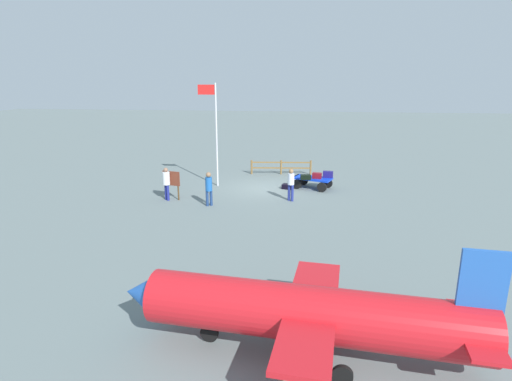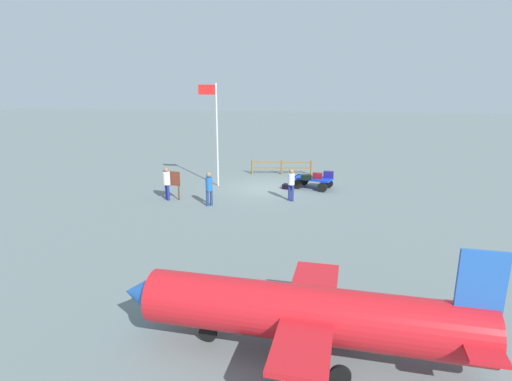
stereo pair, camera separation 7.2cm
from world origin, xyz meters
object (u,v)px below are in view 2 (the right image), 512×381
at_px(worker_trailing, 209,186).
at_px(worker_supervisor, 167,181).
at_px(airplane_near, 297,312).
at_px(signboard, 172,181).
at_px(luggage_cart, 313,180).
at_px(worker_lead, 291,182).
at_px(flagpole, 215,126).
at_px(suitcase_olive, 288,187).
at_px(suitcase_navy, 328,174).
at_px(suitcase_maroon, 306,177).
at_px(suitcase_dark, 317,176).

height_order(worker_trailing, worker_supervisor, worker_supervisor).
distance_m(airplane_near, signboard, 13.69).
relative_size(luggage_cart, worker_lead, 1.40).
bearing_deg(flagpole, worker_supervisor, 61.00).
distance_m(suitcase_olive, worker_supervisor, 6.85).
relative_size(suitcase_navy, signboard, 0.39).
relative_size(suitcase_navy, suitcase_maroon, 0.97).
height_order(worker_supervisor, flagpole, flagpole).
bearing_deg(suitcase_dark, worker_trailing, 36.16).
xyz_separation_m(luggage_cart, suitcase_maroon, (0.37, 0.53, 0.30)).
bearing_deg(airplane_near, worker_supervisor, -58.41).
height_order(worker_supervisor, signboard, worker_supervisor).
xyz_separation_m(suitcase_navy, worker_trailing, (5.92, 4.16, 0.16)).
distance_m(worker_trailing, airplane_near, 11.92).
bearing_deg(luggage_cart, worker_supervisor, 24.54).
bearing_deg(worker_lead, suitcase_dark, -118.50).
xyz_separation_m(suitcase_navy, flagpole, (6.50, 0.18, 2.65)).
height_order(suitcase_maroon, worker_lead, worker_lead).
height_order(luggage_cart, worker_trailing, worker_trailing).
distance_m(suitcase_maroon, suitcase_olive, 1.23).
bearing_deg(luggage_cart, worker_trailing, 39.09).
distance_m(luggage_cart, worker_lead, 2.95).
xyz_separation_m(airplane_near, signboard, (6.95, -11.80, -0.09)).
distance_m(suitcase_maroon, flagpole, 5.92).
relative_size(suitcase_olive, flagpole, 0.11).
height_order(worker_trailing, signboard, worker_trailing).
distance_m(luggage_cart, suitcase_navy, 0.96).
bearing_deg(airplane_near, suitcase_dark, -92.15).
xyz_separation_m(suitcase_olive, signboard, (5.84, 2.92, 0.85)).
bearing_deg(worker_trailing, suitcase_navy, -144.91).
bearing_deg(suitcase_navy, suitcase_maroon, 25.44).
relative_size(suitcase_navy, flagpole, 0.10).
relative_size(worker_trailing, worker_supervisor, 0.99).
height_order(luggage_cart, suitcase_dark, suitcase_dark).
bearing_deg(worker_supervisor, suitcase_dark, -157.58).
distance_m(suitcase_maroon, worker_trailing, 5.88).
bearing_deg(signboard, suitcase_navy, -157.92).
bearing_deg(airplane_near, worker_trailing, -66.55).
xyz_separation_m(suitcase_navy, worker_supervisor, (8.33, 3.47, 0.18)).
bearing_deg(suitcase_navy, signboard, 22.08).
height_order(worker_trailing, flagpole, flagpole).
relative_size(suitcase_maroon, airplane_near, 0.07).
distance_m(suitcase_navy, signboard, 8.77).
height_order(suitcase_navy, worker_lead, worker_lead).
bearing_deg(signboard, worker_supervisor, 40.20).
bearing_deg(flagpole, worker_lead, 150.26).
bearing_deg(airplane_near, luggage_cart, -91.12).
height_order(suitcase_maroon, worker_supervisor, worker_supervisor).
height_order(suitcase_maroon, worker_trailing, worker_trailing).
relative_size(worker_lead, flagpole, 0.29).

